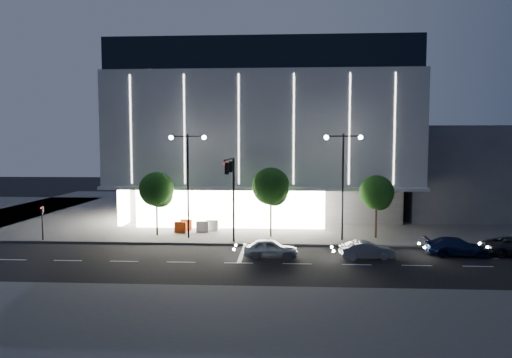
{
  "coord_description": "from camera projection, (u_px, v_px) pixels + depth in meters",
  "views": [
    {
      "loc": [
        4.87,
        -32.07,
        8.06
      ],
      "look_at": [
        2.61,
        8.95,
        5.0
      ],
      "focal_mm": 32.0,
      "sensor_mm": 36.0,
      "label": 1
    }
  ],
  "objects": [
    {
      "name": "ground",
      "position": [
        213.0,
        257.0,
        32.8
      ],
      "size": [
        160.0,
        160.0,
        0.0
      ],
      "primitive_type": "plane",
      "color": "black",
      "rests_on": "ground"
    },
    {
      "name": "sidewalk_museum",
      "position": [
        282.0,
        210.0,
        56.42
      ],
      "size": [
        70.0,
        40.0,
        0.15
      ],
      "primitive_type": "cube",
      "color": "#474747",
      "rests_on": "ground"
    },
    {
      "name": "sidewalk_near",
      "position": [
        283.0,
        322.0,
        20.57
      ],
      "size": [
        70.0,
        10.0,
        0.15
      ],
      "primitive_type": "cube",
      "color": "#474747",
      "rests_on": "ground"
    },
    {
      "name": "museum",
      "position": [
        265.0,
        135.0,
        54.16
      ],
      "size": [
        30.0,
        25.8,
        18.0
      ],
      "color": "#4C4C51",
      "rests_on": "ground"
    },
    {
      "name": "annex_building",
      "position": [
        456.0,
        171.0,
        54.9
      ],
      "size": [
        16.0,
        20.0,
        10.0
      ],
      "primitive_type": "cube",
      "color": "#4C4C51",
      "rests_on": "ground"
    },
    {
      "name": "traffic_mast",
      "position": [
        232.0,
        184.0,
        35.7
      ],
      "size": [
        0.33,
        5.89,
        7.07
      ],
      "color": "black",
      "rests_on": "ground"
    },
    {
      "name": "street_lamp_west",
      "position": [
        188.0,
        170.0,
        38.5
      ],
      "size": [
        3.16,
        0.36,
        9.0
      ],
      "color": "black",
      "rests_on": "ground"
    },
    {
      "name": "street_lamp_east",
      "position": [
        343.0,
        171.0,
        37.79
      ],
      "size": [
        3.16,
        0.36,
        9.0
      ],
      "color": "black",
      "rests_on": "ground"
    },
    {
      "name": "ped_signal_far",
      "position": [
        42.0,
        219.0,
        37.96
      ],
      "size": [
        0.22,
        0.24,
        3.0
      ],
      "color": "black",
      "rests_on": "ground"
    },
    {
      "name": "tree_left",
      "position": [
        157.0,
        191.0,
        39.82
      ],
      "size": [
        3.02,
        3.02,
        5.72
      ],
      "color": "black",
      "rests_on": "ground"
    },
    {
      "name": "tree_mid",
      "position": [
        271.0,
        188.0,
        39.25
      ],
      "size": [
        3.25,
        3.25,
        6.15
      ],
      "color": "black",
      "rests_on": "ground"
    },
    {
      "name": "tree_right",
      "position": [
        377.0,
        194.0,
        38.79
      ],
      "size": [
        2.91,
        2.91,
        5.51
      ],
      "color": "black",
      "rests_on": "ground"
    },
    {
      "name": "car_lead",
      "position": [
        270.0,
        248.0,
        32.64
      ],
      "size": [
        3.97,
        1.69,
        1.34
      ],
      "primitive_type": "imported",
      "rotation": [
        0.0,
        0.0,
        1.6
      ],
      "color": "#B6BABF",
      "rests_on": "ground"
    },
    {
      "name": "car_second",
      "position": [
        366.0,
        250.0,
        32.29
      ],
      "size": [
        3.89,
        1.7,
        1.25
      ],
      "primitive_type": "imported",
      "rotation": [
        0.0,
        0.0,
        1.67
      ],
      "color": "#B0B3B8",
      "rests_on": "ground"
    },
    {
      "name": "car_third",
      "position": [
        457.0,
        247.0,
        33.26
      ],
      "size": [
        4.59,
        2.0,
        1.31
      ],
      "primitive_type": "imported",
      "rotation": [
        0.0,
        0.0,
        1.54
      ],
      "color": "#121E47",
      "rests_on": "ground"
    },
    {
      "name": "barrier_a",
      "position": [
        186.0,
        225.0,
        42.48
      ],
      "size": [
        1.13,
        0.44,
        1.0
      ],
      "primitive_type": "cube",
      "rotation": [
        0.0,
        0.0,
        -0.17
      ],
      "color": "#DD570C",
      "rests_on": "sidewalk_museum"
    },
    {
      "name": "barrier_b",
      "position": [
        212.0,
        225.0,
        42.16
      ],
      "size": [
        1.12,
        0.39,
        1.0
      ],
      "primitive_type": "cube",
      "rotation": [
        0.0,
        0.0,
        -0.13
      ],
      "color": "silver",
      "rests_on": "sidewalk_museum"
    },
    {
      "name": "barrier_c",
      "position": [
        180.0,
        227.0,
        41.13
      ],
      "size": [
        1.12,
        0.41,
        1.0
      ],
      "primitive_type": "cube",
      "rotation": [
        0.0,
        0.0,
        -0.15
      ],
      "color": "red",
      "rests_on": "sidewalk_museum"
    },
    {
      "name": "barrier_d",
      "position": [
        202.0,
        227.0,
        41.46
      ],
      "size": [
        1.11,
        0.32,
        1.0
      ],
      "primitive_type": "cube",
      "rotation": [
        0.0,
        0.0,
        0.06
      ],
      "color": "#B9B9B9",
      "rests_on": "sidewalk_museum"
    }
  ]
}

